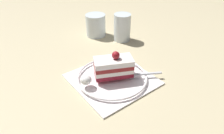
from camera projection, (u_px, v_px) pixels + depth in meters
name	position (u px, v px, depth m)	size (l,w,h in m)	color
ground_plane	(122.00, 78.00, 0.60)	(2.40, 2.40, 0.00)	tan
dessert_plate	(112.00, 78.00, 0.59)	(0.25, 0.25, 0.02)	white
cake_slice	(113.00, 67.00, 0.57)	(0.12, 0.11, 0.08)	maroon
whipped_cream_dollop	(86.00, 80.00, 0.55)	(0.03, 0.03, 0.03)	white
fork	(142.00, 74.00, 0.59)	(0.09, 0.08, 0.00)	silver
drink_glass_near	(96.00, 26.00, 0.83)	(0.08, 0.08, 0.09)	silver
drink_glass_far	(122.00, 29.00, 0.79)	(0.07, 0.07, 0.11)	silver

